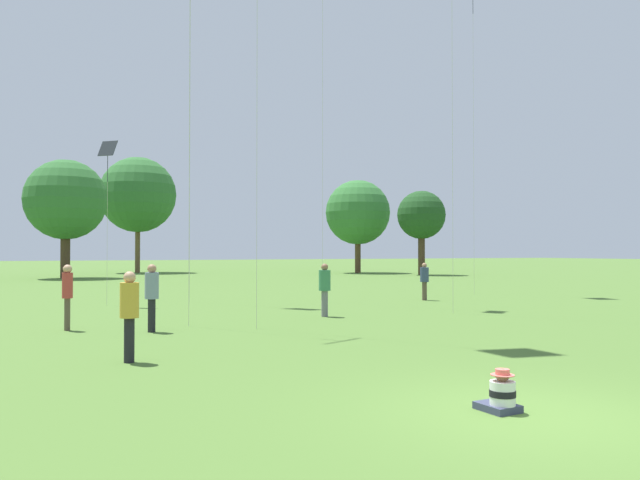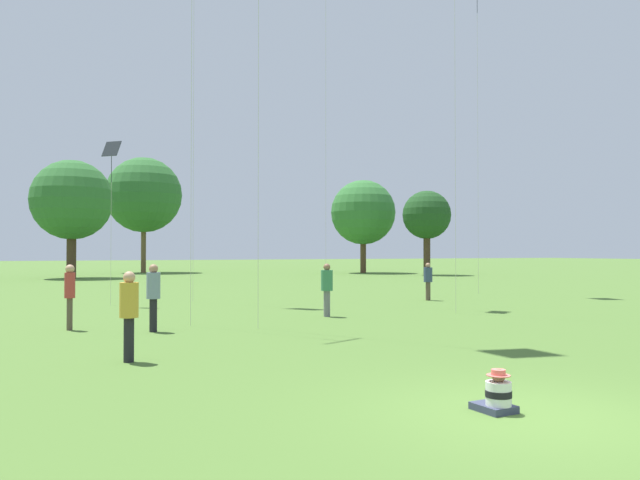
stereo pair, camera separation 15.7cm
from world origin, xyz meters
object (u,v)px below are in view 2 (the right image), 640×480
object	(u,v)px
seated_toddler	(497,395)
person_standing_3	(428,278)
distant_tree_1	(427,215)
kite_4	(112,155)
distant_tree_2	(363,212)
person_standing_2	(129,308)
distant_tree_3	(144,195)
person_standing_0	(327,285)
distant_tree_0	(72,200)
person_standing_1	(70,290)
person_standing_4	(153,291)

from	to	relation	value
seated_toddler	person_standing_3	bearing A→B (deg)	55.27
distant_tree_1	person_standing_3	bearing A→B (deg)	-124.32
kite_4	distant_tree_1	bearing A→B (deg)	123.23
distant_tree_2	person_standing_2	bearing A→B (deg)	-123.83
person_standing_3	distant_tree_3	world-z (taller)	distant_tree_3
distant_tree_2	distant_tree_3	bearing A→B (deg)	153.18
person_standing_0	distant_tree_0	distance (m)	36.48
person_standing_2	kite_4	xyz separation A→B (m)	(1.13, 13.83, 5.08)
person_standing_1	distant_tree_2	xyz separation A→B (m)	(29.33, 36.69, 4.99)
seated_toddler	distant_tree_3	xyz separation A→B (m)	(4.42, 58.79, 7.72)
person_standing_1	person_standing_4	bearing A→B (deg)	-37.18
person_standing_4	distant_tree_3	distance (m)	49.20
person_standing_4	distant_tree_1	xyz separation A→B (m)	(30.01, 30.78, 4.40)
person_standing_1	kite_4	xyz separation A→B (m)	(1.94, 7.96, 5.03)
person_standing_3	kite_4	bearing A→B (deg)	129.02
kite_4	distant_tree_3	xyz separation A→B (m)	(7.33, 38.87, 1.80)
distant_tree_2	distant_tree_3	world-z (taller)	distant_tree_3
person_standing_0	distant_tree_2	xyz separation A→B (m)	(21.29, 36.44, 5.06)
kite_4	distant_tree_1	size ratio (longest dim) A/B	0.86
person_standing_4	distant_tree_0	size ratio (longest dim) A/B	0.19
seated_toddler	kite_4	xyz separation A→B (m)	(-2.91, 19.92, 5.92)
person_standing_0	distant_tree_0	bearing A→B (deg)	123.33
person_standing_4	distant_tree_2	world-z (taller)	distant_tree_2
person_standing_1	person_standing_2	size ratio (longest dim) A/B	1.02
person_standing_3	person_standing_4	bearing A→B (deg)	167.81
seated_toddler	distant_tree_0	xyz separation A→B (m)	(-3.01, 47.76, 6.12)
seated_toddler	distant_tree_2	bearing A→B (deg)	60.34
kite_4	distant_tree_2	xyz separation A→B (m)	(27.39, 28.73, -0.04)
kite_4	distant_tree_2	bearing A→B (deg)	134.10
seated_toddler	person_standing_2	world-z (taller)	person_standing_2
person_standing_2	kite_4	distance (m)	14.77
person_standing_2	kite_4	world-z (taller)	kite_4
person_standing_1	person_standing_2	distance (m)	5.92
distant_tree_0	distant_tree_3	world-z (taller)	distant_tree_3
distant_tree_3	distant_tree_0	bearing A→B (deg)	-123.96
person_standing_3	kite_4	world-z (taller)	kite_4
person_standing_0	distant_tree_2	distance (m)	42.51
seated_toddler	person_standing_4	distance (m)	11.00
person_standing_2	person_standing_4	xyz separation A→B (m)	(1.24, 4.52, 0.03)
person_standing_2	distant_tree_1	bearing A→B (deg)	103.20
person_standing_0	person_standing_3	distance (m)	8.31
seated_toddler	person_standing_1	xyz separation A→B (m)	(-4.85, 11.95, 0.89)
kite_4	seated_toddler	bearing A→B (deg)	6.06
person_standing_0	distant_tree_3	xyz separation A→B (m)	(1.22, 46.59, 6.90)
seated_toddler	distant_tree_2	distance (m)	54.77
distant_tree_2	person_standing_3	bearing A→B (deg)	-113.90
seated_toddler	person_standing_1	bearing A→B (deg)	109.14
distant_tree_2	distant_tree_1	bearing A→B (deg)	-69.37
seated_toddler	distant_tree_1	bearing A→B (deg)	53.74
person_standing_0	person_standing_2	world-z (taller)	person_standing_2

